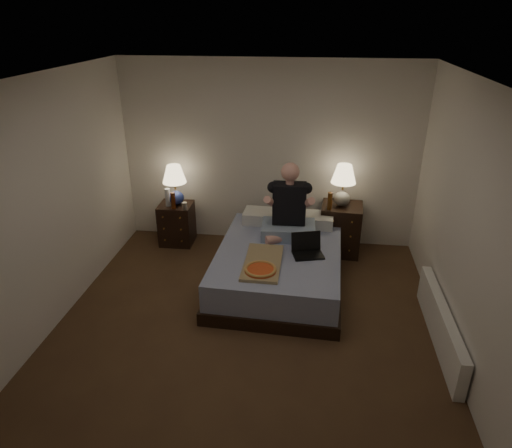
# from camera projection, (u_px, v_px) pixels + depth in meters

# --- Properties ---
(floor) EXTENTS (4.00, 4.50, 0.00)m
(floor) POSITION_uv_depth(u_px,v_px,m) (245.00, 336.00, 4.65)
(floor) COLOR brown
(floor) RESTS_ON ground
(ceiling) EXTENTS (4.00, 4.50, 0.00)m
(ceiling) POSITION_uv_depth(u_px,v_px,m) (241.00, 82.00, 3.59)
(ceiling) COLOR white
(ceiling) RESTS_ON ground
(wall_back) EXTENTS (4.00, 0.00, 2.50)m
(wall_back) POSITION_uv_depth(u_px,v_px,m) (269.00, 155.00, 6.14)
(wall_back) COLOR white
(wall_back) RESTS_ON ground
(wall_front) EXTENTS (4.00, 0.00, 2.50)m
(wall_front) POSITION_uv_depth(u_px,v_px,m) (168.00, 432.00, 2.10)
(wall_front) COLOR white
(wall_front) RESTS_ON ground
(wall_left) EXTENTS (0.00, 4.50, 2.50)m
(wall_left) POSITION_uv_depth(u_px,v_px,m) (36.00, 214.00, 4.35)
(wall_left) COLOR white
(wall_left) RESTS_ON ground
(wall_right) EXTENTS (0.00, 4.50, 2.50)m
(wall_right) POSITION_uv_depth(u_px,v_px,m) (475.00, 238.00, 3.89)
(wall_right) COLOR white
(wall_right) RESTS_ON ground
(bed) EXTENTS (1.50, 1.95, 0.47)m
(bed) POSITION_uv_depth(u_px,v_px,m) (279.00, 266.00, 5.46)
(bed) COLOR #5060A0
(bed) RESTS_ON floor
(nightstand_left) EXTENTS (0.46, 0.41, 0.58)m
(nightstand_left) POSITION_uv_depth(u_px,v_px,m) (177.00, 224.00, 6.43)
(nightstand_left) COLOR black
(nightstand_left) RESTS_ON floor
(nightstand_right) EXTENTS (0.56, 0.51, 0.69)m
(nightstand_right) POSITION_uv_depth(u_px,v_px,m) (340.00, 229.00, 6.15)
(nightstand_right) COLOR black
(nightstand_right) RESTS_ON floor
(lamp_left) EXTENTS (0.35, 0.35, 0.56)m
(lamp_left) POSITION_uv_depth(u_px,v_px,m) (175.00, 185.00, 6.20)
(lamp_left) COLOR #273992
(lamp_left) RESTS_ON nightstand_left
(lamp_right) EXTENTS (0.40, 0.40, 0.56)m
(lamp_right) POSITION_uv_depth(u_px,v_px,m) (343.00, 185.00, 5.89)
(lamp_right) COLOR gray
(lamp_right) RESTS_ON nightstand_right
(water_bottle) EXTENTS (0.07, 0.07, 0.25)m
(water_bottle) POSITION_uv_depth(u_px,v_px,m) (168.00, 197.00, 6.21)
(water_bottle) COLOR silver
(water_bottle) RESTS_ON nightstand_left
(soda_can) EXTENTS (0.07, 0.07, 0.10)m
(soda_can) POSITION_uv_depth(u_px,v_px,m) (185.00, 206.00, 6.13)
(soda_can) COLOR #ACABA7
(soda_can) RESTS_ON nightstand_left
(beer_bottle_left) EXTENTS (0.06, 0.06, 0.23)m
(beer_bottle_left) POSITION_uv_depth(u_px,v_px,m) (173.00, 201.00, 6.13)
(beer_bottle_left) COLOR #5B250D
(beer_bottle_left) RESTS_ON nightstand_left
(beer_bottle_right) EXTENTS (0.06, 0.06, 0.23)m
(beer_bottle_right) POSITION_uv_depth(u_px,v_px,m) (330.00, 201.00, 5.85)
(beer_bottle_right) COLOR #5E320D
(beer_bottle_right) RESTS_ON nightstand_right
(person) EXTENTS (0.68, 0.55, 0.93)m
(person) POSITION_uv_depth(u_px,v_px,m) (289.00, 201.00, 5.47)
(person) COLOR black
(person) RESTS_ON bed
(laptop) EXTENTS (0.40, 0.36, 0.24)m
(laptop) POSITION_uv_depth(u_px,v_px,m) (308.00, 246.00, 5.16)
(laptop) COLOR black
(laptop) RESTS_ON bed
(pizza_box) EXTENTS (0.41, 0.76, 0.08)m
(pizza_box) POSITION_uv_depth(u_px,v_px,m) (260.00, 270.00, 4.84)
(pizza_box) COLOR tan
(pizza_box) RESTS_ON bed
(radiator) EXTENTS (0.10, 1.60, 0.40)m
(radiator) POSITION_uv_depth(u_px,v_px,m) (440.00, 325.00, 4.50)
(radiator) COLOR white
(radiator) RESTS_ON floor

